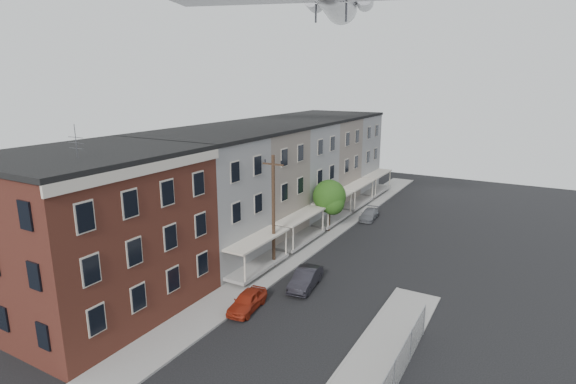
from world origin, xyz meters
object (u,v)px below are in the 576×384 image
(car_far, at_px, (369,214))
(car_mid, at_px, (305,279))
(utility_pole, at_px, (273,211))
(car_near, at_px, (247,301))
(street_tree, at_px, (330,198))

(car_far, bearing_deg, car_mid, -89.88)
(utility_pole, distance_m, car_near, 8.02)
(street_tree, distance_m, car_mid, 12.65)
(car_mid, distance_m, car_far, 17.81)
(utility_pole, xyz_separation_m, street_tree, (0.33, 9.92, -1.22))
(car_mid, height_order, car_far, car_mid)
(street_tree, relative_size, car_mid, 1.27)
(street_tree, height_order, car_far, street_tree)
(street_tree, bearing_deg, car_far, 71.86)
(street_tree, xyz_separation_m, car_far, (1.93, 5.90, -2.91))
(utility_pole, distance_m, street_tree, 10.00)
(utility_pole, bearing_deg, car_mid, -26.79)
(car_near, xyz_separation_m, car_far, (0.26, 22.44, -0.07))
(car_far, bearing_deg, street_tree, -112.98)
(utility_pole, distance_m, car_mid, 5.84)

